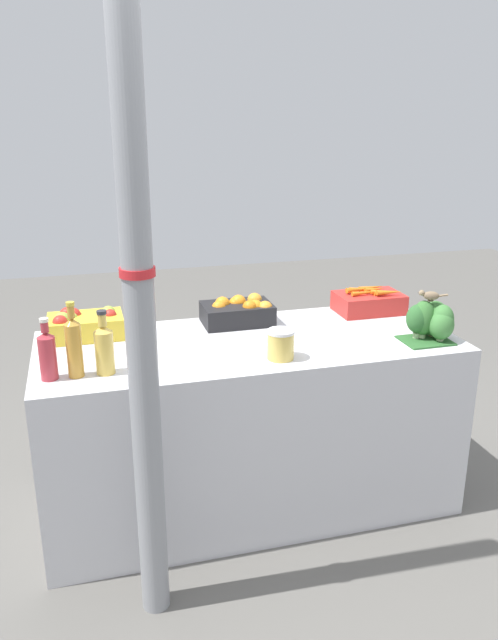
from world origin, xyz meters
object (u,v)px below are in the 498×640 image
Objects in this scene: broccoli_pile at (432,321)px; pickle_jar at (281,344)px; support_pole at (138,284)px; apple_crate at (83,324)px; juice_bottle_golden at (104,348)px; juice_bottle_amber at (74,346)px; juice_bottle_ruby at (48,354)px; orange_crate at (239,311)px; sparrow_bird at (430,295)px; carrot_crate at (369,301)px.

broccoli_pile is 1.87× the size of pickle_jar.
support_pole reaches higher than apple_crate.
pickle_jar is at bearing -2.80° from juice_bottle_golden.
support_pole is 0.53m from juice_bottle_golden.
apple_crate is at bearing 102.50° from support_pole.
broccoli_pile is 1.59m from juice_bottle_amber.
support_pole is 10.91× the size of broccoli_pile.
apple_crate is 0.50m from juice_bottle_ruby.
pickle_jar is (0.05, -0.51, 0.00)m from orange_crate.
juice_bottle_golden reaches higher than apple_crate.
support_pole is 1.09m from orange_crate.
pickle_jar is at bearing 27.12° from sparrow_bird.
juice_bottle_ruby reaches higher than pickle_jar.
juice_bottle_ruby is at bearing 177.84° from pickle_jar.
support_pole reaches higher than juice_bottle_ruby.
orange_crate is (0.56, 0.85, -0.40)m from support_pole.
apple_crate and carrot_crate have the same top height.
pickle_jar is at bearing -84.21° from orange_crate.
juice_bottle_amber is at bearing -94.95° from apple_crate.
sparrow_bird is at bearing 0.26° from juice_bottle_amber.
juice_bottle_golden is at bearing 177.20° from pickle_jar.
sparrow_bird is (1.57, 0.01, 0.08)m from juice_bottle_amber.
juice_bottle_amber reaches higher than juice_bottle_ruby.
broccoli_pile reaches higher than orange_crate.
juice_bottle_ruby is at bearing 23.99° from sparrow_bird.
juice_bottle_golden reaches higher than juice_bottle_ruby.
juice_bottle_amber reaches higher than sparrow_bird.
juice_bottle_ruby is 1.95× the size of sparrow_bird.
juice_bottle_golden is (0.22, -0.00, 0.00)m from juice_bottle_ruby.
apple_crate and orange_crate have the same top height.
juice_bottle_amber is (0.10, -0.00, 0.03)m from juice_bottle_ruby.
sparrow_bird reaches higher than apple_crate.
pickle_jar is (0.61, 0.34, -0.40)m from support_pole.
apple_crate is at bearing 179.86° from carrot_crate.
apple_crate is at bearing 163.11° from broccoli_pile.
juice_bottle_golden is (-1.38, -0.47, 0.05)m from carrot_crate.
broccoli_pile reaches higher than apple_crate.
support_pole reaches higher than carrot_crate.
support_pole is 0.61m from juice_bottle_ruby.
juice_bottle_amber is 1.17× the size of juice_bottle_golden.
carrot_crate is (1.46, -0.00, -0.00)m from apple_crate.
juice_bottle_amber is at bearing 121.34° from support_pole.
orange_crate is 1.01m from juice_bottle_ruby.
support_pole is 7.65× the size of apple_crate.
support_pole is 0.55m from juice_bottle_amber.
apple_crate is 1.29× the size of juice_bottle_golden.
apple_crate is 1.00× the size of orange_crate.
support_pole is 10.39× the size of juice_bottle_ruby.
juice_bottle_golden reaches higher than sparrow_bird.
carrot_crate is 0.49m from sparrow_bird.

